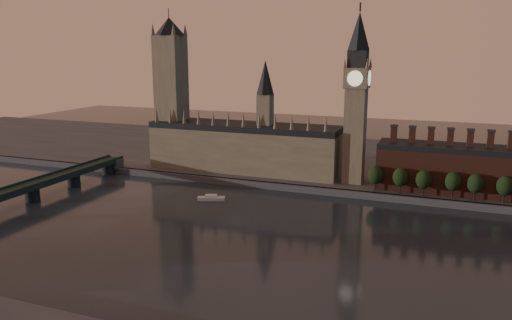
# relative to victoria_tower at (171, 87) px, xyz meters

# --- Properties ---
(ground) EXTENTS (900.00, 900.00, 0.00)m
(ground) POSITION_rel_victoria_tower_xyz_m (120.00, -115.00, -59.09)
(ground) COLOR black
(ground) RESTS_ON ground
(north_bank) EXTENTS (900.00, 182.00, 4.00)m
(north_bank) POSITION_rel_victoria_tower_xyz_m (120.00, 63.04, -57.09)
(north_bank) COLOR #4D4E53
(north_bank) RESTS_ON ground
(palace_of_westminster) EXTENTS (130.00, 30.30, 74.00)m
(palace_of_westminster) POSITION_rel_victoria_tower_xyz_m (55.59, -0.09, -37.46)
(palace_of_westminster) COLOR #7F705A
(palace_of_westminster) RESTS_ON north_bank
(victoria_tower) EXTENTS (24.00, 24.00, 108.00)m
(victoria_tower) POSITION_rel_victoria_tower_xyz_m (0.00, 0.00, 0.00)
(victoria_tower) COLOR #7F705A
(victoria_tower) RESTS_ON north_bank
(big_ben) EXTENTS (15.00, 15.00, 107.00)m
(big_ben) POSITION_rel_victoria_tower_xyz_m (130.00, -5.00, -2.26)
(big_ben) COLOR #7F705A
(big_ben) RESTS_ON north_bank
(chimney_block) EXTENTS (110.00, 25.00, 37.00)m
(chimney_block) POSITION_rel_victoria_tower_xyz_m (200.00, -5.00, -41.27)
(chimney_block) COLOR #552B20
(chimney_block) RESTS_ON north_bank
(embankment_tree_0) EXTENTS (8.60, 8.60, 14.88)m
(embankment_tree_0) POSITION_rel_victoria_tower_xyz_m (145.56, -20.33, -45.62)
(embankment_tree_0) COLOR black
(embankment_tree_0) RESTS_ON north_bank
(embankment_tree_1) EXTENTS (8.60, 8.60, 14.88)m
(embankment_tree_1) POSITION_rel_victoria_tower_xyz_m (159.48, -20.59, -45.62)
(embankment_tree_1) COLOR black
(embankment_tree_1) RESTS_ON north_bank
(embankment_tree_2) EXTENTS (8.60, 8.60, 14.88)m
(embankment_tree_2) POSITION_rel_victoria_tower_xyz_m (172.07, -21.41, -45.62)
(embankment_tree_2) COLOR black
(embankment_tree_2) RESTS_ON north_bank
(embankment_tree_3) EXTENTS (8.60, 8.60, 14.88)m
(embankment_tree_3) POSITION_rel_victoria_tower_xyz_m (187.46, -20.02, -45.62)
(embankment_tree_3) COLOR black
(embankment_tree_3) RESTS_ON north_bank
(embankment_tree_4) EXTENTS (8.60, 8.60, 14.88)m
(embankment_tree_4) POSITION_rel_victoria_tower_xyz_m (198.78, -20.23, -45.62)
(embankment_tree_4) COLOR black
(embankment_tree_4) RESTS_ON north_bank
(embankment_tree_5) EXTENTS (8.60, 8.60, 14.88)m
(embankment_tree_5) POSITION_rel_victoria_tower_xyz_m (213.21, -19.79, -45.62)
(embankment_tree_5) COLOR black
(embankment_tree_5) RESTS_ON north_bank
(westminster_bridge) EXTENTS (14.00, 200.00, 11.55)m
(westminster_bridge) POSITION_rel_victoria_tower_xyz_m (-35.00, -117.70, -51.65)
(westminster_bridge) COLOR #1C2B27
(westminster_bridge) RESTS_ON ground
(river_boat) EXTENTS (16.22, 9.76, 3.13)m
(river_boat) POSITION_rel_victoria_tower_xyz_m (58.86, -59.40, -57.89)
(river_boat) COLOR silver
(river_boat) RESTS_ON ground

